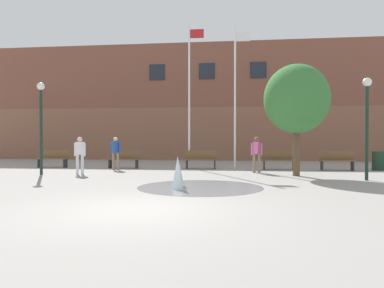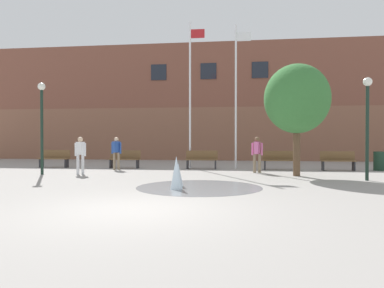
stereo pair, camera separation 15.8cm
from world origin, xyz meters
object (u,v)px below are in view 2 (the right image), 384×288
Objects in this scene: park_bench_near_trashcan at (279,160)px; flagpole_right at (236,92)px; park_bench_far_right at (338,160)px; park_bench_under_right_flagpole at (202,159)px; park_bench_far_left at (55,158)px; adult_watching at (116,151)px; flagpole_left at (191,90)px; trash_can at (380,161)px; street_tree_near_building at (297,99)px; adult_near_bench at (80,152)px; lamp_post_right_lane at (367,113)px; park_bench_under_left_flagpole at (125,159)px; lamp_post_left_lane at (42,115)px; adult_in_red at (257,152)px.

flagpole_right is at bearing 167.58° from park_bench_near_trashcan.
park_bench_under_right_flagpole is at bearing 179.04° from park_bench_far_right.
park_bench_far_left is at bearing -179.44° from park_bench_near_trashcan.
flagpole_left is at bearing -31.94° from adult_watching.
street_tree_near_building reaches higher than trash_can.
park_bench_far_right is at bearing -141.42° from adult_near_bench.
trash_can is at bearing 66.08° from lamp_post_right_lane.
park_bench_far_right is 10.64m from adult_watching.
flagpole_right is at bearing 177.36° from trash_can.
park_bench_under_left_flagpole is 0.22× the size of flagpole_right.
lamp_post_left_lane is 12.90m from lamp_post_right_lane.
flagpole_left is at bearing 178.04° from trash_can.
park_bench_under_left_flagpole is 0.35× the size of street_tree_near_building.
park_bench_under_right_flagpole is at bearing 30.63° from lamp_post_left_lane.
park_bench_under_right_flagpole reaches higher than trash_can.
lamp_post_left_lane is at bearing -69.46° from park_bench_far_left.
park_bench_near_trashcan is 1.00× the size of park_bench_far_right.
park_bench_under_right_flagpole is 6.52m from park_bench_far_right.
park_bench_far_left is at bearing 163.54° from lamp_post_right_lane.
park_bench_far_left is at bearing -179.90° from park_bench_far_right.
flagpole_left reaches higher than park_bench_far_left.
park_bench_near_trashcan is 0.35× the size of street_tree_near_building.
adult_watching is at bearing -84.43° from adult_near_bench.
park_bench_under_left_flagpole is 6.85m from adult_in_red.
park_bench_far_left is at bearing -179.00° from park_bench_under_right_flagpole.
flagpole_left is at bearing 174.07° from park_bench_near_trashcan.
adult_in_red reaches higher than park_bench_near_trashcan.
trash_can is (9.10, -0.31, -3.54)m from flagpole_left.
park_bench_far_left and park_bench_far_right have the same top height.
lamp_post_right_lane is (10.45, -4.24, 1.97)m from park_bench_under_left_flagpole.
park_bench_far_left is 1.00× the size of park_bench_far_right.
park_bench_under_right_flagpole is 0.41× the size of lamp_post_left_lane.
street_tree_near_building reaches higher than park_bench_far_right.
adult_near_bench is at bearing -176.42° from street_tree_near_building.
flagpole_right is 4.32m from street_tree_near_building.
park_bench_far_right is (2.71, -0.09, 0.00)m from park_bench_near_trashcan.
park_bench_near_trashcan is 1.01× the size of adult_near_bench.
park_bench_under_right_flagpole is at bearing 146.24° from lamp_post_right_lane.
trash_can is at bearing 6.85° from park_bench_far_right.
park_bench_far_left is at bearing -179.08° from trash_can.
park_bench_under_right_flagpole is at bearing 179.67° from park_bench_near_trashcan.
park_bench_under_right_flagpole is 1.78× the size of trash_can.
adult_near_bench is at bearing -161.57° from adult_watching.
adult_in_red reaches higher than park_bench_under_right_flagpole.
park_bench_near_trashcan is 5.46m from lamp_post_right_lane.
lamp_post_left_lane is at bearing -152.51° from flagpole_right.
trash_can is at bearing 0.92° from park_bench_far_left.
park_bench_far_right is at bearing -6.51° from flagpole_right.
street_tree_near_building is (8.27, -1.94, 2.19)m from adult_watching.
adult_near_bench is 9.26m from street_tree_near_building.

